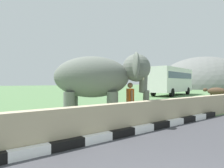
# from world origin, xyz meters

# --- Properties ---
(striped_curb) EXTENTS (16.20, 0.20, 0.24)m
(striped_curb) POSITION_xyz_m (-0.35, 3.78, 0.12)
(striped_curb) COLOR white
(striped_curb) RESTS_ON ground_plane
(barrier_parapet) EXTENTS (28.00, 0.36, 1.00)m
(barrier_parapet) POSITION_xyz_m (2.00, 4.08, 0.50)
(barrier_parapet) COLOR tan
(barrier_parapet) RESTS_ON ground_plane
(elephant) EXTENTS (3.94, 3.63, 2.86)m
(elephant) POSITION_xyz_m (2.65, 6.02, 1.85)
(elephant) COLOR slate
(elephant) RESTS_ON ground_plane
(person_handler) EXTENTS (0.40, 0.64, 1.66)m
(person_handler) POSITION_xyz_m (3.82, 5.47, 0.93)
(person_handler) COLOR navy
(person_handler) RESTS_ON ground_plane
(bus_white) EXTENTS (9.65, 4.76, 3.50)m
(bus_white) POSITION_xyz_m (19.96, 14.80, 2.08)
(bus_white) COLOR silver
(bus_white) RESTS_ON ground_plane
(cow_near) EXTENTS (0.98, 1.93, 1.23)m
(cow_near) POSITION_xyz_m (15.81, 7.30, 0.87)
(cow_near) COLOR #473323
(cow_near) RESTS_ON ground_plane
(hill_east) EXTENTS (31.70, 25.36, 18.16)m
(hill_east) POSITION_xyz_m (55.00, 28.42, 0.00)
(hill_east) COLOR slate
(hill_east) RESTS_ON ground_plane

